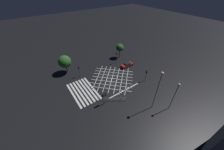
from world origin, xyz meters
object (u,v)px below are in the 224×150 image
at_px(traffic_light_se_main, 103,97).
at_px(traffic_light_se_cross, 105,96).
at_px(traffic_light_ne_cross, 146,74).
at_px(traffic_light_nw_main, 117,55).
at_px(waiting_car, 127,65).
at_px(traffic_light_sw_main, 79,69).
at_px(street_lamp_west, 176,92).
at_px(street_tree_near, 120,48).
at_px(street_lamp_east, 159,82).
at_px(street_tree_far, 65,62).

bearing_deg(traffic_light_se_main, traffic_light_se_cross, -82.73).
xyz_separation_m(traffic_light_ne_cross, traffic_light_se_main, (0.51, -14.84, -0.05)).
height_order(traffic_light_nw_main, waiting_car, traffic_light_nw_main).
xyz_separation_m(traffic_light_sw_main, street_lamp_west, (23.32, 12.23, 2.80)).
xyz_separation_m(traffic_light_se_cross, street_tree_near, (-15.92, 16.52, 1.39)).
relative_size(traffic_light_se_main, street_lamp_east, 0.35).
bearing_deg(street_tree_near, street_lamp_east, -19.29).
height_order(traffic_light_sw_main, traffic_light_se_main, traffic_light_sw_main).
bearing_deg(traffic_light_nw_main, street_lamp_east, -13.16).
relative_size(traffic_light_nw_main, traffic_light_ne_cross, 1.14).
distance_m(traffic_light_sw_main, traffic_light_ne_cross, 19.83).
height_order(traffic_light_ne_cross, traffic_light_se_cross, traffic_light_ne_cross).
bearing_deg(traffic_light_nw_main, traffic_light_sw_main, -90.76).
height_order(street_lamp_west, street_tree_near, street_lamp_west).
bearing_deg(waiting_car, street_lamp_west, 80.06).
xyz_separation_m(street_lamp_east, street_tree_near, (-23.27, 8.14, -3.87)).
relative_size(street_lamp_east, street_lamp_west, 1.35).
bearing_deg(traffic_light_ne_cross, street_lamp_east, 53.44).
relative_size(traffic_light_sw_main, street_lamp_west, 0.50).
xyz_separation_m(traffic_light_sw_main, traffic_light_se_main, (13.57, 0.07, -0.13)).
bearing_deg(street_lamp_west, waiting_car, 170.06).
relative_size(traffic_light_sw_main, street_tree_far, 0.65).
height_order(traffic_light_ne_cross, street_lamp_east, street_lamp_east).
bearing_deg(traffic_light_ne_cross, street_tree_near, -98.73).
bearing_deg(traffic_light_sw_main, traffic_light_nw_main, 89.24).
distance_m(traffic_light_sw_main, street_tree_near, 17.51).
bearing_deg(street_lamp_east, traffic_light_se_main, -128.63).
xyz_separation_m(traffic_light_sw_main, street_lamp_east, (20.83, 9.15, 5.12)).
xyz_separation_m(traffic_light_nw_main, street_tree_near, (-2.62, 3.31, 0.97)).
height_order(traffic_light_ne_cross, street_tree_far, street_tree_far).
distance_m(traffic_light_ne_cross, traffic_light_se_cross, 14.15).
bearing_deg(street_lamp_west, traffic_light_sw_main, -152.33).
bearing_deg(traffic_light_se_cross, street_lamp_west, -40.64).
height_order(traffic_light_sw_main, street_tree_near, street_tree_near).
distance_m(traffic_light_se_main, street_lamp_east, 12.75).
relative_size(traffic_light_se_cross, street_tree_near, 0.67).
bearing_deg(traffic_light_ne_cross, street_lamp_west, 75.30).
bearing_deg(traffic_light_nw_main, waiting_car, 22.88).
distance_m(street_lamp_west, street_tree_far, 31.59).
xyz_separation_m(street_tree_near, waiting_car, (6.47, -1.69, -3.39)).
distance_m(traffic_light_sw_main, street_lamp_west, 26.48).
bearing_deg(traffic_light_sw_main, traffic_light_se_main, 0.30).
height_order(street_lamp_east, street_tree_far, street_lamp_east).
distance_m(traffic_light_se_main, traffic_light_se_cross, 0.71).
height_order(traffic_light_nw_main, street_tree_near, street_tree_near).
bearing_deg(traffic_light_ne_cross, street_tree_far, -45.19).
height_order(traffic_light_se_cross, street_tree_near, street_tree_near).
relative_size(traffic_light_nw_main, waiting_car, 0.95).
bearing_deg(traffic_light_sw_main, traffic_light_ne_cross, 48.79).
height_order(traffic_light_sw_main, traffic_light_se_cross, traffic_light_sw_main).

